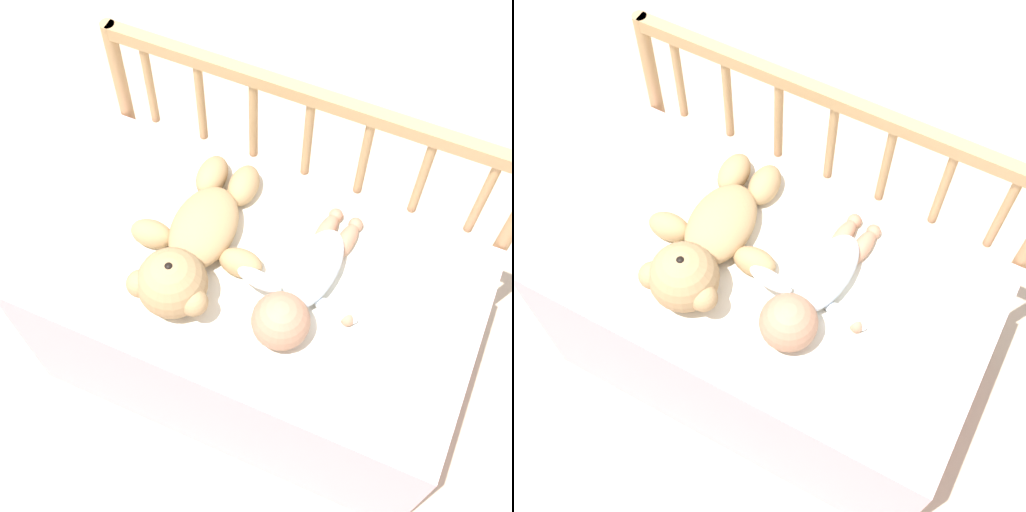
# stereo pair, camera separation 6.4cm
# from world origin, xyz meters

# --- Properties ---
(ground_plane) EXTENTS (12.00, 12.00, 0.00)m
(ground_plane) POSITION_xyz_m (0.00, 0.00, 0.00)
(ground_plane) COLOR #C6B293
(crib_mattress) EXTENTS (1.07, 0.60, 0.54)m
(crib_mattress) POSITION_xyz_m (0.00, 0.00, 0.27)
(crib_mattress) COLOR #EDB7C6
(crib_mattress) RESTS_ON ground_plane
(crib_rail) EXTENTS (1.07, 0.04, 0.84)m
(crib_rail) POSITION_xyz_m (0.00, 0.32, 0.59)
(crib_rail) COLOR tan
(crib_rail) RESTS_ON ground_plane
(blanket) EXTENTS (0.82, 0.52, 0.01)m
(blanket) POSITION_xyz_m (-0.02, 0.02, 0.54)
(blanket) COLOR silver
(blanket) RESTS_ON crib_mattress
(teddy_bear) EXTENTS (0.33, 0.47, 0.16)m
(teddy_bear) POSITION_xyz_m (-0.14, -0.03, 0.60)
(teddy_bear) COLOR tan
(teddy_bear) RESTS_ON crib_mattress
(baby) EXTENTS (0.29, 0.42, 0.13)m
(baby) POSITION_xyz_m (0.13, -0.02, 0.59)
(baby) COLOR white
(baby) RESTS_ON crib_mattress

